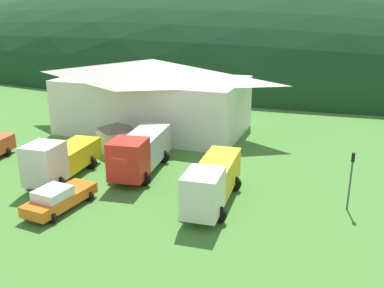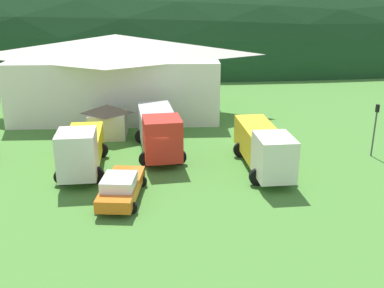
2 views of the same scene
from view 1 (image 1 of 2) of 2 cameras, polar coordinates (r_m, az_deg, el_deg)
name	(u,v)px [view 1 (image 1 of 2)]	position (r m, az deg, el deg)	size (l,w,h in m)	color
ground_plane	(119,184)	(32.23, -9.83, -5.30)	(200.00, 200.00, 0.00)	#477F33
forested_hill_backdrop	(265,75)	(86.40, 9.79, 9.19)	(178.18, 60.00, 39.86)	#193D1E
depot_building	(153,94)	(44.85, -5.22, 6.67)	(20.22, 11.25, 7.59)	white
play_shed_cream	(118,136)	(38.94, -9.95, 1.00)	(3.21, 2.73, 2.78)	beige
flatbed_truck_yellow	(60,159)	(33.42, -17.40, -1.93)	(3.45, 7.82, 3.43)	silver
crane_truck_red	(140,151)	(33.56, -6.99, -0.89)	(3.94, 8.56, 3.42)	red
heavy_rig_striped	(212,181)	(27.90, 2.75, -4.97)	(3.31, 8.46, 3.16)	silver
service_pickup_orange	(59,198)	(28.84, -17.52, -6.95)	(2.73, 5.36, 1.66)	orange
traffic_light_east	(351,175)	(28.75, 20.64, -3.95)	(0.20, 0.32, 3.89)	#4C4C51
traffic_cone_near_pickup	(199,217)	(26.94, 0.89, -9.83)	(0.36, 0.36, 0.52)	orange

